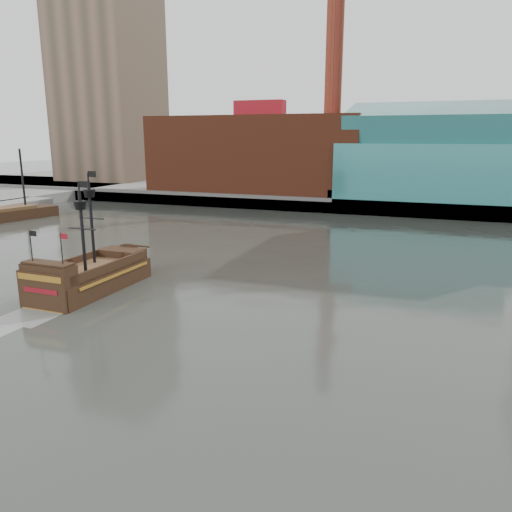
% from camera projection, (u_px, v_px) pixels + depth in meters
% --- Properties ---
extents(ground, '(400.00, 400.00, 0.00)m').
position_uv_depth(ground, '(191.00, 369.00, 29.03)').
color(ground, '#2C2F29').
rests_on(ground, ground).
extents(promenade_far, '(220.00, 60.00, 2.00)m').
position_uv_depth(promenade_far, '(381.00, 192.00, 112.61)').
color(promenade_far, slate).
rests_on(promenade_far, ground).
extents(seawall, '(220.00, 1.00, 2.60)m').
position_uv_depth(seawall, '(361.00, 207.00, 85.66)').
color(seawall, '#4C4C49').
rests_on(seawall, ground).
extents(skyline, '(149.00, 45.00, 62.00)m').
position_uv_depth(skyline, '(411.00, 77.00, 98.55)').
color(skyline, brown).
rests_on(skyline, promenade_far).
extents(pirate_ship, '(4.91, 14.79, 11.02)m').
position_uv_depth(pirate_ship, '(90.00, 280.00, 43.55)').
color(pirate_ship, black).
rests_on(pirate_ship, ground).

